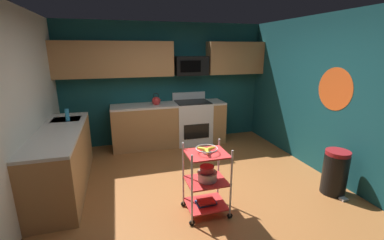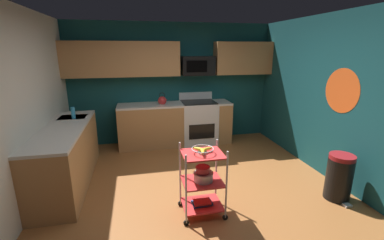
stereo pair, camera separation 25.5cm
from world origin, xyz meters
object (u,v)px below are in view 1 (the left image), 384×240
Objects in this scene: mixing_bowl_small at (207,169)px; dish_soap_bottle at (67,115)px; fruit_bowl at (207,149)px; trash_can at (335,172)px; oven_range at (192,122)px; rolling_cart at (206,181)px; kettle at (156,101)px; mixing_bowl_large at (207,176)px; book_stack at (206,202)px; microwave at (191,66)px.

mixing_bowl_small is 2.51m from dish_soap_bottle.
fruit_bowl reaches higher than trash_can.
rolling_cart is (-0.57, -2.58, -0.03)m from oven_range.
kettle reaches higher than rolling_cart.
mixing_bowl_large is 1.38× the size of mixing_bowl_small.
oven_range is at bearing 77.50° from book_stack.
trash_can is at bearing -62.47° from oven_range.
microwave reaches higher than mixing_bowl_small.
kettle reaches higher than mixing_bowl_large.
mixing_bowl_small is (0.00, -0.01, -0.26)m from fruit_bowl.
mixing_bowl_small is 0.46m from book_stack.
book_stack is (0.00, 0.00, -0.30)m from rolling_cart.
fruit_bowl is 2.48m from dish_soap_bottle.
mixing_bowl_small reaches higher than mixing_bowl_large.
fruit_bowl is at bearing 177.79° from trash_can.
fruit_bowl is at bearing -102.50° from oven_range.
rolling_cart is at bearing 180.00° from mixing_bowl_large.
fruit_bowl reaches higher than mixing_bowl_large.
oven_range is 6.04× the size of mixing_bowl_small.
microwave reaches higher than kettle.
oven_range is at bearing 77.50° from rolling_cart.
rolling_cart is 1.96m from trash_can.
dish_soap_bottle is (-1.80, 1.69, 0.57)m from rolling_cart.
oven_range is 1.57× the size of microwave.
book_stack is at bearing -85.09° from kettle.
trash_can is at bearing -2.23° from mixing_bowl_large.
mixing_bowl_large is 0.10m from mixing_bowl_small.
rolling_cart is 3.36× the size of fruit_bowl.
oven_range is 2.99m from trash_can.
kettle reaches higher than fruit_bowl.
oven_range is 2.64m from mixing_bowl_large.
fruit_bowl is 1.03× the size of book_stack.
mixing_bowl_large is 0.38× the size of trash_can.
oven_range is at bearing 77.63° from mixing_bowl_small.
rolling_cart is 2.54m from dish_soap_bottle.
kettle is at bearing -172.19° from microwave.
dish_soap_bottle is (-1.58, -0.88, 0.02)m from kettle.
kettle is at bearing 95.20° from mixing_bowl_large.
mixing_bowl_large is at bearing -101.75° from microwave.
kettle is 1.81m from dish_soap_bottle.
book_stack is (-0.01, 0.00, -0.36)m from mixing_bowl_large.
mixing_bowl_large is at bearing -102.22° from oven_range.
oven_range is at bearing 117.53° from trash_can.
microwave is 2.86m from fruit_bowl.
book_stack is at bearing 82.87° from rolling_cart.
oven_range is 2.66m from book_stack.
kettle is at bearing -179.72° from oven_range.
mixing_bowl_small is at bearing -57.74° from fruit_bowl.
book_stack is (-0.57, -2.68, -1.55)m from microwave.
dish_soap_bottle is (-1.81, 1.70, 0.40)m from mixing_bowl_small.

